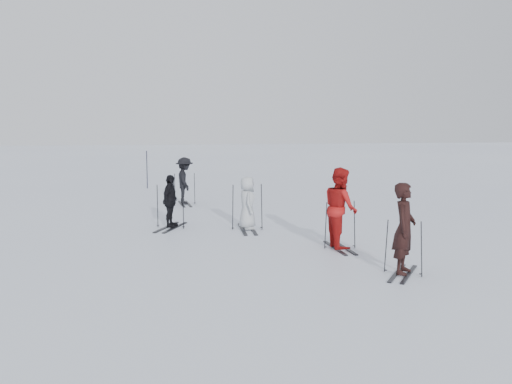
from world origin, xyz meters
TOP-DOWN VIEW (x-y plane):
  - ground at (0.00, 0.00)m, footprint 120.00×120.00m
  - skier_near_dark at (1.97, -4.92)m, footprint 0.74×0.80m
  - skier_red at (1.47, -2.42)m, footprint 0.76×0.96m
  - skier_grey at (-0.37, 0.36)m, footprint 0.51×0.75m
  - skier_uphill_left at (-2.52, 1.02)m, footprint 0.70×0.96m
  - skier_uphill_far at (-1.86, 5.71)m, footprint 0.72×1.16m
  - skis_near_dark at (1.97, -4.92)m, footprint 1.76×1.58m
  - skis_red at (1.47, -2.42)m, footprint 1.66×0.90m
  - skis_grey at (-0.37, 0.36)m, footprint 1.90×1.07m
  - skis_uphill_left at (-2.52, 1.02)m, footprint 2.01×1.59m
  - skis_uphill_far at (-1.86, 5.71)m, footprint 1.71×0.99m
  - piste_marker at (-3.30, 11.14)m, footprint 0.04×0.04m

SIDE VIEW (x-z plane):
  - ground at x=0.00m, z-range 0.00..0.00m
  - skis_near_dark at x=1.97m, z-range 0.00..1.14m
  - skis_red at x=1.47m, z-range 0.00..1.20m
  - skis_uphill_far at x=-1.86m, z-range 0.00..1.20m
  - skis_uphill_left at x=-2.52m, z-range 0.00..1.30m
  - skis_grey at x=-0.37m, z-range 0.00..1.35m
  - skier_grey at x=-0.37m, z-range 0.00..1.50m
  - skier_uphill_left at x=-2.52m, z-range 0.00..1.52m
  - skier_uphill_far at x=-1.86m, z-range 0.00..1.73m
  - piste_marker at x=-3.30m, z-range 0.00..1.74m
  - skier_near_dark at x=1.97m, z-range 0.00..1.84m
  - skier_red at x=1.47m, z-range 0.00..1.96m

